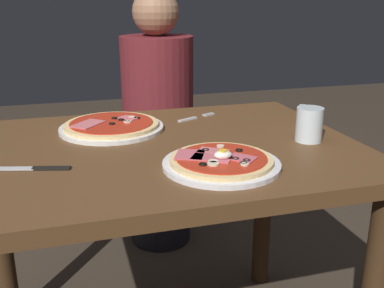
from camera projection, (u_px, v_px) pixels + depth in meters
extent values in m
cube|color=brown|center=(159.00, 152.00, 1.26)|extent=(1.11, 0.80, 0.04)
cylinder|color=#3C2715|center=(0.00, 237.00, 1.56)|extent=(0.07, 0.07, 0.71)
cylinder|color=#3C2715|center=(263.00, 202.00, 1.81)|extent=(0.07, 0.07, 0.71)
cylinder|color=white|center=(221.00, 164.00, 1.09)|extent=(0.29, 0.29, 0.01)
cylinder|color=#E5C17F|center=(221.00, 160.00, 1.09)|extent=(0.25, 0.25, 0.01)
cylinder|color=#B72D19|center=(221.00, 158.00, 1.09)|extent=(0.22, 0.22, 0.00)
torus|color=black|center=(247.00, 160.00, 1.06)|extent=(0.02, 0.02, 0.00)
torus|color=black|center=(244.00, 163.00, 1.04)|extent=(0.02, 0.02, 0.00)
torus|color=black|center=(206.00, 150.00, 1.13)|extent=(0.02, 0.02, 0.00)
torus|color=black|center=(203.00, 164.00, 1.04)|extent=(0.02, 0.02, 0.00)
torus|color=black|center=(235.00, 159.00, 1.07)|extent=(0.02, 0.02, 0.00)
torus|color=black|center=(239.00, 150.00, 1.13)|extent=(0.02, 0.02, 0.00)
cube|color=#D16B70|center=(213.00, 151.00, 1.12)|extent=(0.09, 0.08, 0.00)
cube|color=#C65B66|center=(190.00, 155.00, 1.10)|extent=(0.09, 0.10, 0.00)
cube|color=#C65B66|center=(242.00, 158.00, 1.08)|extent=(0.08, 0.08, 0.00)
cube|color=#C65B66|center=(211.00, 158.00, 1.08)|extent=(0.10, 0.09, 0.00)
cylinder|color=beige|center=(213.00, 164.00, 1.04)|extent=(0.03, 0.03, 0.00)
cylinder|color=beige|center=(213.00, 161.00, 1.05)|extent=(0.02, 0.02, 0.00)
cylinder|color=beige|center=(220.00, 146.00, 1.16)|extent=(0.02, 0.02, 0.00)
cylinder|color=beige|center=(245.00, 164.00, 1.04)|extent=(0.02, 0.02, 0.00)
ellipsoid|color=white|center=(223.00, 155.00, 1.07)|extent=(0.04, 0.03, 0.02)
cylinder|color=yellow|center=(223.00, 151.00, 1.07)|extent=(0.02, 0.02, 0.00)
cylinder|color=white|center=(112.00, 128.00, 1.39)|extent=(0.32, 0.32, 0.01)
cylinder|color=#E5C17F|center=(112.00, 125.00, 1.39)|extent=(0.29, 0.29, 0.01)
cylinder|color=#B72D19|center=(111.00, 123.00, 1.39)|extent=(0.25, 0.25, 0.00)
torus|color=black|center=(127.00, 121.00, 1.39)|extent=(0.02, 0.02, 0.00)
torus|color=black|center=(121.00, 120.00, 1.40)|extent=(0.02, 0.02, 0.00)
torus|color=black|center=(137.00, 118.00, 1.43)|extent=(0.02, 0.02, 0.00)
torus|color=black|center=(112.00, 124.00, 1.36)|extent=(0.02, 0.02, 0.00)
torus|color=black|center=(114.00, 118.00, 1.42)|extent=(0.02, 0.02, 0.00)
cube|color=#D16B70|center=(129.00, 118.00, 1.43)|extent=(0.07, 0.07, 0.00)
cube|color=#D16B70|center=(88.00, 124.00, 1.36)|extent=(0.11, 0.12, 0.00)
cylinder|color=beige|center=(127.00, 122.00, 1.38)|extent=(0.02, 0.02, 0.00)
cylinder|color=beige|center=(132.00, 117.00, 1.44)|extent=(0.02, 0.02, 0.00)
cylinder|color=silver|center=(309.00, 124.00, 1.27)|extent=(0.08, 0.08, 0.10)
cylinder|color=silver|center=(308.00, 135.00, 1.28)|extent=(0.07, 0.07, 0.03)
cube|color=silver|center=(188.00, 119.00, 1.50)|extent=(0.07, 0.05, 0.00)
cube|color=silver|center=(210.00, 115.00, 1.56)|extent=(0.04, 0.02, 0.00)
cube|color=silver|center=(209.00, 114.00, 1.56)|extent=(0.04, 0.02, 0.00)
cube|color=silver|center=(208.00, 114.00, 1.57)|extent=(0.04, 0.02, 0.00)
cube|color=silver|center=(207.00, 114.00, 1.57)|extent=(0.04, 0.02, 0.00)
cube|color=silver|center=(11.00, 169.00, 1.07)|extent=(0.11, 0.05, 0.00)
cube|color=black|center=(51.00, 168.00, 1.08)|extent=(0.09, 0.04, 0.01)
cylinder|color=white|center=(303.00, 117.00, 1.43)|extent=(0.03, 0.03, 0.05)
cylinder|color=silver|center=(303.00, 107.00, 1.42)|extent=(0.03, 0.03, 0.01)
cylinder|color=black|center=(160.00, 195.00, 2.18)|extent=(0.29, 0.29, 0.46)
cylinder|color=maroon|center=(158.00, 95.00, 2.03)|extent=(0.32, 0.32, 0.52)
sphere|color=#9E7051|center=(156.00, 12.00, 1.91)|extent=(0.20, 0.20, 0.20)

